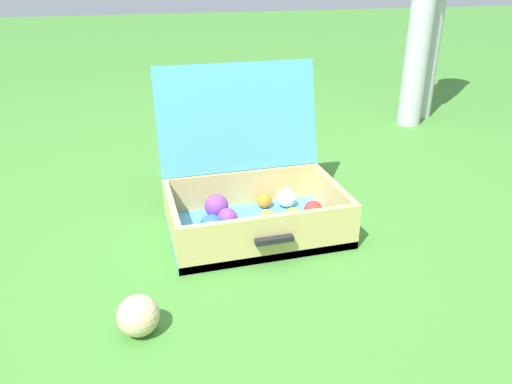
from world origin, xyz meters
The scene contains 3 objects.
ground_plane centered at (0.00, 0.00, 0.00)m, with size 16.00×16.00×0.00m, color #3D7A2D.
open_suitcase centered at (0.09, 0.07, 0.11)m, with size 0.54×0.47×0.49m.
stray_ball_on_grass centered at (-0.30, -0.36, 0.05)m, with size 0.10×0.10×0.10m, color #D1B784.
Camera 1 is at (-0.28, -1.30, 0.77)m, focal length 34.62 mm.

